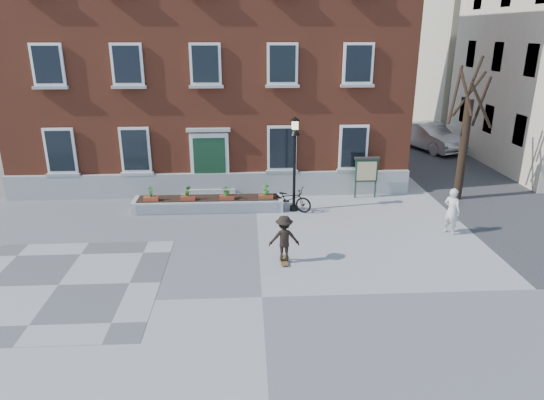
{
  "coord_description": "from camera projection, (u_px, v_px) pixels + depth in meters",
  "views": [
    {
      "loc": [
        -0.36,
        -12.0,
        7.13
      ],
      "look_at": [
        0.5,
        4.0,
        1.5
      ],
      "focal_mm": 32.0,
      "sensor_mm": 36.0,
      "label": 1
    }
  ],
  "objects": [
    {
      "name": "checker_patch",
      "position": [
        58.0,
        285.0,
        14.32
      ],
      "size": [
        6.0,
        6.0,
        0.01
      ],
      "primitive_type": "cube",
      "color": "#515153",
      "rests_on": "ground"
    },
    {
      "name": "ground",
      "position": [
        262.0,
        297.0,
        13.68
      ],
      "size": [
        100.0,
        100.0,
        0.0
      ],
      "primitive_type": "plane",
      "color": "gray",
      "rests_on": "ground"
    },
    {
      "name": "parked_car",
      "position": [
        429.0,
        137.0,
        30.35
      ],
      "size": [
        3.44,
        5.3,
        1.65
      ],
      "primitive_type": "imported",
      "rotation": [
        0.0,
        0.0,
        0.37
      ],
      "color": "silver",
      "rests_on": "ground"
    },
    {
      "name": "bystander",
      "position": [
        452.0,
        211.0,
        17.72
      ],
      "size": [
        0.72,
        0.76,
        1.75
      ],
      "primitive_type": "imported",
      "rotation": [
        0.0,
        0.0,
        2.21
      ],
      "color": "silver",
      "rests_on": "ground"
    },
    {
      "name": "bare_tree",
      "position": [
        465.0,
        137.0,
        20.76
      ],
      "size": [
        1.83,
        1.83,
        6.16
      ],
      "color": "black",
      "rests_on": "ground"
    },
    {
      "name": "lamp_post",
      "position": [
        295.0,
        151.0,
        19.43
      ],
      "size": [
        0.4,
        0.4,
        3.93
      ],
      "color": "black",
      "rests_on": "ground"
    },
    {
      "name": "notice_board",
      "position": [
        366.0,
        171.0,
        21.41
      ],
      "size": [
        1.1,
        0.16,
        1.87
      ],
      "color": "#193322",
      "rests_on": "ground"
    },
    {
      "name": "skateboarder",
      "position": [
        284.0,
        238.0,
        15.48
      ],
      "size": [
        1.0,
        0.78,
        1.61
      ],
      "color": "brown",
      "rests_on": "ground"
    },
    {
      "name": "bicycle",
      "position": [
        289.0,
        199.0,
        20.1
      ],
      "size": [
        2.07,
        1.47,
        1.03
      ],
      "primitive_type": "imported",
      "rotation": [
        0.0,
        0.0,
        1.12
      ],
      "color": "black",
      "rests_on": "ground"
    },
    {
      "name": "side_street",
      "position": [
        532.0,
        32.0,
        30.9
      ],
      "size": [
        15.2,
        36.0,
        14.5
      ],
      "color": "#3C3C3F",
      "rests_on": "ground"
    },
    {
      "name": "planter_assembly",
      "position": [
        209.0,
        203.0,
        20.24
      ],
      "size": [
        6.2,
        1.12,
        1.15
      ],
      "color": "#BAB9B5",
      "rests_on": "ground"
    },
    {
      "name": "brick_building",
      "position": [
        213.0,
        47.0,
        24.66
      ],
      "size": [
        18.4,
        10.85,
        12.6
      ],
      "color": "brown",
      "rests_on": "ground"
    }
  ]
}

